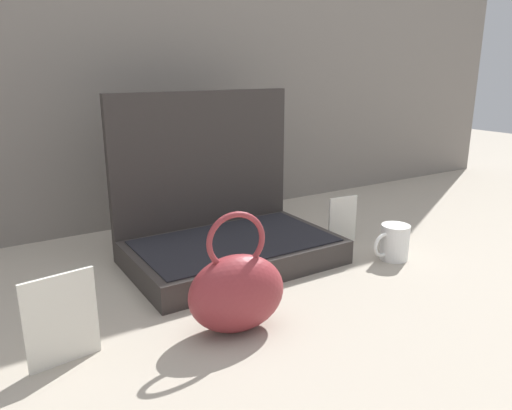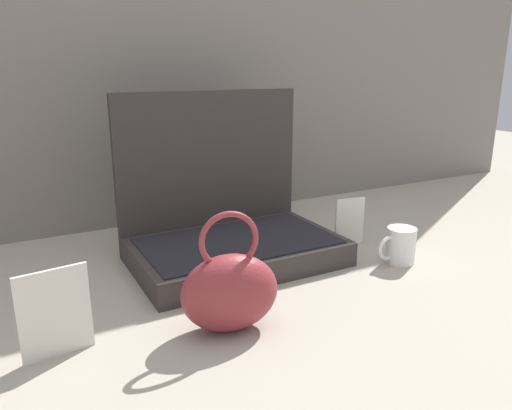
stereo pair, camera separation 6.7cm
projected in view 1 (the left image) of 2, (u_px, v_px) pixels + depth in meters
name	position (u px, v px, depth m)	size (l,w,h in m)	color
ground_plane	(246.00, 282.00, 1.14)	(6.00, 6.00, 0.00)	#9E9384
open_suitcase	(224.00, 224.00, 1.27)	(0.52, 0.34, 0.43)	#332D2B
teal_pouch_handbag	(237.00, 291.00, 0.92)	(0.20, 0.14, 0.24)	maroon
coffee_mug	(394.00, 242.00, 1.27)	(0.11, 0.07, 0.09)	white
info_card_left	(61.00, 320.00, 0.81)	(0.12, 0.01, 0.16)	silver
poster_card_right	(342.00, 220.00, 1.38)	(0.09, 0.01, 0.14)	white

